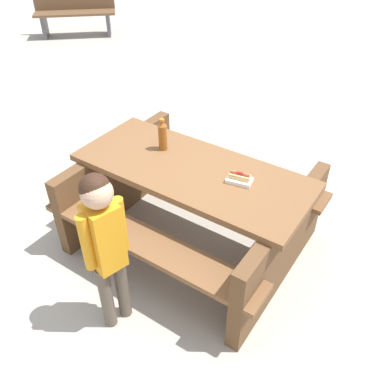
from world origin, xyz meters
TOP-DOWN VIEW (x-y plane):
  - ground_plane at (0.00, 0.00)m, footprint 30.00×30.00m
  - picnic_table at (0.00, 0.00)m, footprint 1.92×1.56m
  - soda_bottle at (-0.35, 0.07)m, footprint 0.07×0.07m
  - hotdog_tray at (0.37, 0.08)m, footprint 0.20×0.15m
  - child_in_coat at (0.08, -0.93)m, footprint 0.20×0.30m
  - park_bench_near at (-5.35, 3.05)m, footprint 1.32×1.37m

SIDE VIEW (x-z plane):
  - ground_plane at x=0.00m, z-range 0.00..0.00m
  - picnic_table at x=0.00m, z-range 0.07..0.82m
  - park_bench_near at x=-5.35m, z-range 0.02..0.87m
  - hotdog_tray at x=0.37m, z-range 0.74..0.82m
  - child_in_coat at x=0.08m, z-range 0.17..1.39m
  - soda_bottle at x=-0.35m, z-range 0.74..1.01m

